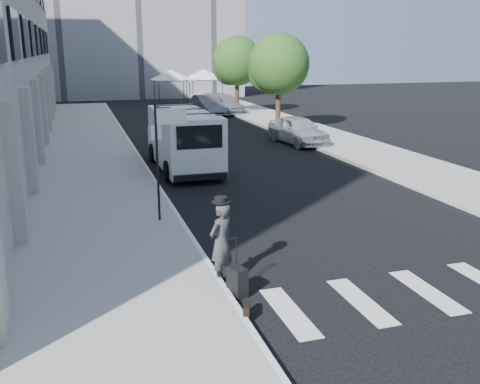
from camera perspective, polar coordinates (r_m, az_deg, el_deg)
ground at (r=13.77m, az=4.39°, el=-6.53°), size 120.00×120.00×0.00m
sidewalk_left at (r=28.34m, az=-15.87°, el=4.35°), size 4.50×48.00×0.15m
sidewalk_right at (r=35.09m, az=6.19°, el=6.80°), size 4.00×56.00×0.15m
sign_pole at (r=15.47m, az=-8.05°, el=5.97°), size 1.03×0.07×3.50m
tree_near at (r=34.33m, az=3.91°, el=13.21°), size 3.80×3.83×6.03m
tree_far at (r=42.85m, az=-0.51°, el=13.60°), size 3.80×3.83×6.03m
tent_left at (r=50.71m, az=-7.33°, el=12.28°), size 4.00×4.00×3.20m
tent_right at (r=51.85m, az=-3.86°, el=12.43°), size 4.00×4.00×3.20m
businessman at (r=11.82m, az=-2.03°, el=-5.41°), size 0.81×0.75×1.85m
briefcase at (r=10.54m, az=0.69°, el=-12.55°), size 0.26×0.45×0.34m
suitcase at (r=11.37m, az=-0.29°, el=-9.53°), size 0.39×0.50×1.23m
cargo_van at (r=23.25m, az=-6.09°, el=5.64°), size 2.40×6.71×2.50m
parked_car_a at (r=29.48m, az=6.20°, el=6.60°), size 2.32×4.68×1.53m
parked_car_b at (r=42.30m, az=-3.49°, el=9.22°), size 1.94×4.83×1.56m
parked_car_c at (r=43.61m, az=-1.69°, el=9.37°), size 2.44×5.26×1.49m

